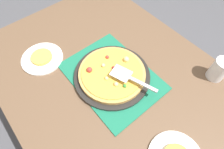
# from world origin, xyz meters

# --- Properties ---
(ground_plane) EXTENTS (8.00, 8.00, 0.00)m
(ground_plane) POSITION_xyz_m (0.00, 0.00, 0.00)
(ground_plane) COLOR #4C4C51
(dining_table) EXTENTS (1.40, 1.00, 0.75)m
(dining_table) POSITION_xyz_m (0.00, 0.00, 0.64)
(dining_table) COLOR brown
(dining_table) RESTS_ON ground_plane
(placemat) EXTENTS (0.48, 0.36, 0.01)m
(placemat) POSITION_xyz_m (0.00, 0.00, 0.75)
(placemat) COLOR #196B4C
(placemat) RESTS_ON dining_table
(pizza_pan) EXTENTS (0.38, 0.38, 0.01)m
(pizza_pan) POSITION_xyz_m (0.00, 0.00, 0.76)
(pizza_pan) COLOR black
(pizza_pan) RESTS_ON placemat
(pizza) EXTENTS (0.33, 0.33, 0.05)m
(pizza) POSITION_xyz_m (-0.00, 0.00, 0.78)
(pizza) COLOR tan
(pizza) RESTS_ON pizza_pan
(plate_far_right) EXTENTS (0.22, 0.22, 0.01)m
(plate_far_right) POSITION_xyz_m (-0.33, -0.22, 0.76)
(plate_far_right) COLOR white
(plate_far_right) RESTS_ON dining_table
(served_slice_right) EXTENTS (0.11, 0.11, 0.02)m
(served_slice_right) POSITION_xyz_m (-0.33, -0.22, 0.77)
(served_slice_right) COLOR #EAB747
(served_slice_right) RESTS_ON plate_far_right
(cup_near) EXTENTS (0.08, 0.08, 0.12)m
(cup_near) POSITION_xyz_m (0.33, 0.40, 0.81)
(cup_near) COLOR white
(cup_near) RESTS_ON dining_table
(pizza_server) EXTENTS (0.23, 0.12, 0.01)m
(pizza_server) POSITION_xyz_m (0.09, 0.03, 0.82)
(pizza_server) COLOR silver
(pizza_server) RESTS_ON pizza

